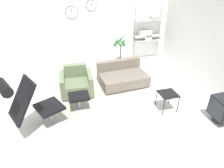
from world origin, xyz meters
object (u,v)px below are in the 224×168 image
object	(u,v)px
couch_low	(122,76)
crt_television	(223,109)
lounge_chair	(27,100)
side_table	(168,95)
ottoman	(79,99)
shelf_unit	(148,31)
potted_plant	(120,53)
armchair_red	(77,84)

from	to	relation	value
couch_low	crt_television	size ratio (longest dim) A/B	2.36
lounge_chair	side_table	bearing A→B (deg)	63.16
lounge_chair	ottoman	world-z (taller)	lounge_chair
lounge_chair	shelf_unit	world-z (taller)	shelf_unit
lounge_chair	ottoman	distance (m)	1.25
lounge_chair	couch_low	xyz separation A→B (m)	(2.45, 1.42, -0.54)
couch_low	crt_television	distance (m)	2.77
side_table	crt_television	bearing A→B (deg)	-38.06
ottoman	shelf_unit	distance (m)	3.95
potted_plant	shelf_unit	xyz separation A→B (m)	(1.17, 0.34, 0.59)
armchair_red	side_table	world-z (taller)	armchair_red
ottoman	potted_plant	bearing A→B (deg)	51.59
ottoman	side_table	bearing A→B (deg)	-15.77
couch_low	side_table	bearing A→B (deg)	109.74
crt_television	potted_plant	size ratio (longest dim) A/B	0.54
couch_low	side_table	world-z (taller)	couch_low
potted_plant	shelf_unit	size ratio (longest dim) A/B	0.54
shelf_unit	side_table	bearing A→B (deg)	-105.39
couch_low	side_table	xyz separation A→B (m)	(0.65, -1.51, 0.17)
ottoman	lounge_chair	bearing A→B (deg)	-154.82
armchair_red	lounge_chair	bearing A→B (deg)	53.08
couch_low	potted_plant	size ratio (longest dim) A/B	1.28
ottoman	shelf_unit	bearing A→B (deg)	41.15
ottoman	side_table	xyz separation A→B (m)	(2.06, -0.58, 0.10)
couch_low	shelf_unit	xyz separation A→B (m)	(1.51, 1.62, 0.83)
lounge_chair	crt_television	distance (m)	4.16
armchair_red	side_table	bearing A→B (deg)	149.92
lounge_chair	potted_plant	distance (m)	3.90
ottoman	crt_television	distance (m)	3.29
side_table	crt_television	xyz separation A→B (m)	(0.95, -0.75, -0.07)
crt_television	ottoman	bearing A→B (deg)	66.81
armchair_red	side_table	distance (m)	2.43
potted_plant	couch_low	bearing A→B (deg)	-105.09
lounge_chair	ottoman	xyz separation A→B (m)	(1.04, 0.49, -0.47)
potted_plant	crt_television	bearing A→B (deg)	-70.45
armchair_red	crt_television	bearing A→B (deg)	148.49
side_table	potted_plant	xyz separation A→B (m)	(-0.30, 2.79, 0.08)
ottoman	couch_low	size ratio (longest dim) A/B	0.34
couch_low	lounge_chair	bearing A→B (deg)	26.55
armchair_red	crt_television	xyz separation A→B (m)	(2.97, -2.10, 0.05)
armchair_red	shelf_unit	xyz separation A→B (m)	(2.88, 1.78, 0.78)
ottoman	shelf_unit	world-z (taller)	shelf_unit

